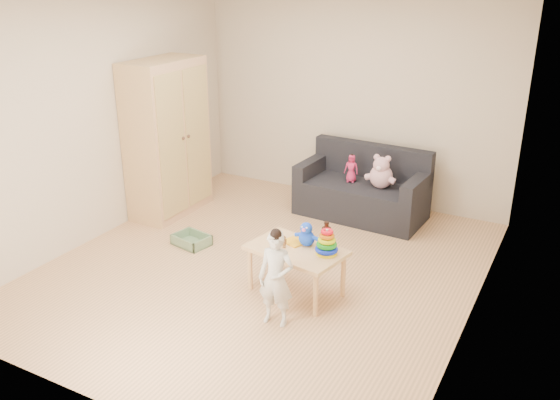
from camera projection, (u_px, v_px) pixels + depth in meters
The scene contains 13 objects.
room at pixel (262, 142), 5.45m from camera, with size 4.50×4.50×4.50m.
wardrobe at pixel (167, 138), 6.98m from camera, with size 0.51×1.02×1.84m, color tan.
sofa at pixel (361, 200), 7.08m from camera, with size 1.49×0.74×0.42m, color black.
play_table at pixel (296, 270), 5.41m from camera, with size 0.85×0.54×0.45m, color #E2C07C.
storage_bin at pixel (192, 240), 6.40m from camera, with size 0.38×0.28×0.11m, color gray, non-canonical shape.
toddler at pixel (276, 280), 4.87m from camera, with size 0.30×0.20×0.82m, color silver.
pink_bear at pixel (381, 174), 6.81m from camera, with size 0.29×0.25×0.33m, color #DEA3B3, non-canonical shape.
doll at pixel (351, 169), 7.00m from camera, with size 0.17×0.11×0.33m, color #D3275D.
ring_stacker at pixel (327, 244), 5.19m from camera, with size 0.21×0.21×0.24m.
brown_bottle at pixel (326, 237), 5.31m from camera, with size 0.09×0.09×0.25m.
blue_plush at pixel (307, 234), 5.35m from camera, with size 0.19×0.15×0.23m, color #1C50FF, non-canonical shape.
wooden_figure at pixel (284, 242), 5.31m from camera, with size 0.05×0.04×0.12m, color brown, non-canonical shape.
yellow_book at pixel (295, 241), 5.44m from camera, with size 0.19×0.19×0.01m, color #FFAE1A.
Camera 1 is at (2.64, -4.56, 2.81)m, focal length 38.00 mm.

